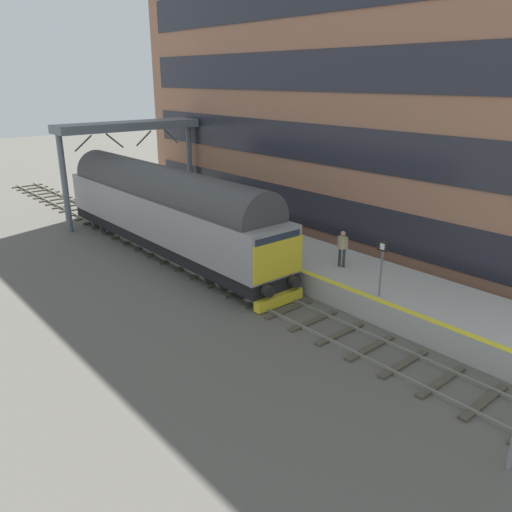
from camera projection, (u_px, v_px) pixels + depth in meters
The scene contains 8 objects.
ground_plane at pixel (237, 286), 23.08m from camera, with size 140.00×140.00×0.00m, color #59564F.
track_main at pixel (237, 285), 23.07m from camera, with size 2.50×60.00×0.15m.
station_platform at pixel (293, 258), 25.12m from camera, with size 4.00×44.00×1.01m.
station_building at pixel (329, 75), 28.07m from camera, with size 4.72×30.72×18.19m.
diesel_locomotive at pixel (164, 208), 26.61m from camera, with size 2.74×18.04×4.68m.
platform_number_sign at pixel (382, 261), 19.04m from camera, with size 0.10×0.44×2.19m.
waiting_passenger at pixel (342, 245), 22.25m from camera, with size 0.42×0.50×1.64m.
overhead_footbridge at pixel (129, 133), 32.14m from camera, with size 9.30×2.00×6.32m.
Camera 1 is at (-13.15, -16.81, 8.95)m, focal length 35.65 mm.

